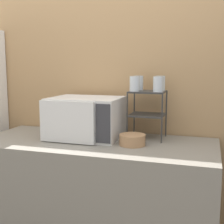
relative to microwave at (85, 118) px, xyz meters
The scene contains 9 objects.
wall_back 0.41m from the microwave, 70.73° to the left, with size 8.00×0.06×2.60m.
counter 0.61m from the microwave, 38.09° to the right, with size 1.63×0.70×0.90m.
microwave is the anchor object (origin of this frame).
dish_rack 0.45m from the microwave, 14.02° to the left, with size 0.25×0.22×0.34m.
glass_front_left 0.43m from the microwave, ahead, with size 0.07×0.07×0.10m.
glass_back_right 0.59m from the microwave, 18.97° to the left, with size 0.07×0.07×0.10m.
glass_front_right 0.57m from the microwave, ahead, with size 0.07×0.07×0.10m.
glass_back_left 0.46m from the microwave, 25.98° to the left, with size 0.07×0.07×0.10m.
bowl 0.41m from the microwave, 16.52° to the right, with size 0.17×0.17×0.07m.
Camera 1 is at (0.74, -1.61, 1.41)m, focal length 50.00 mm.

